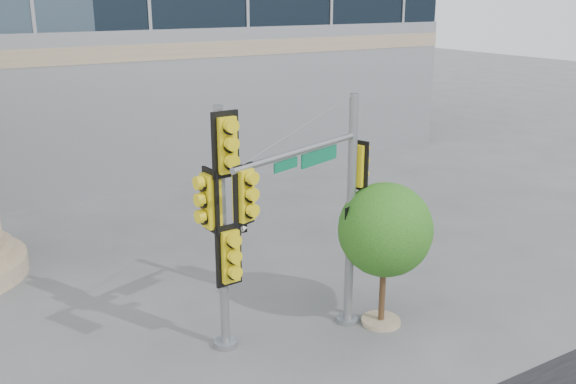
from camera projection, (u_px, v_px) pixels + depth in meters
ground at (318, 377)px, 12.65m from camera, size 120.00×120.00×0.00m
main_signal_pole at (326, 197)px, 13.11m from camera, size 3.92×1.71×5.27m
secondary_signal_pole at (222, 214)px, 12.74m from camera, size 0.91×0.67×5.21m
street_tree at (386, 233)px, 14.12m from camera, size 2.14×2.09×3.34m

